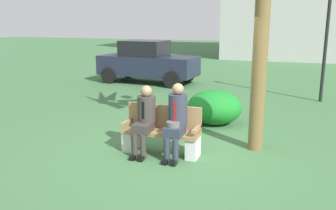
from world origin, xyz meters
name	(u,v)px	position (x,y,z in m)	size (l,w,h in m)	color
ground_plane	(180,153)	(0.00, 0.00, 0.00)	(80.00, 80.00, 0.00)	#3E6D40
park_bench	(162,132)	(-0.32, -0.11, 0.40)	(1.45, 0.44, 0.90)	#99754C
seated_man_left	(145,116)	(-0.61, -0.23, 0.72)	(0.34, 0.72, 1.28)	#38332D
seated_man_right	(176,117)	(0.00, -0.23, 0.75)	(0.34, 0.72, 1.35)	#2D3342
shrub_near_bench	(214,107)	(0.18, 2.18, 0.41)	(1.32, 1.21, 0.82)	#1B7927
parked_car_near	(147,62)	(-3.65, 7.18, 0.84)	(4.01, 1.95, 1.68)	#1E2338
street_lamp	(328,25)	(2.74, 5.74, 2.31)	(0.24, 0.24, 3.79)	black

